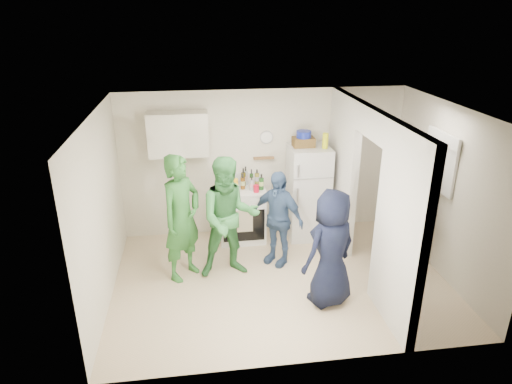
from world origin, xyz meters
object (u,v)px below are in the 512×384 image
blue_bowl (304,134)px  stove (242,214)px  yellow_cup_stack_top (325,141)px  person_green_center (229,218)px  wicker_basket (303,142)px  fridge (308,193)px  person_denim (277,218)px  person_nook (400,214)px  person_navy (331,249)px  person_green_left (182,218)px

blue_bowl → stove: bearing=-178.9°
yellow_cup_stack_top → person_green_center: yellow_cup_stack_top is taller
stove → wicker_basket: (1.03, 0.02, 1.21)m
fridge → yellow_cup_stack_top: yellow_cup_stack_top is taller
person_denim → person_nook: bearing=33.3°
yellow_cup_stack_top → fridge: bearing=155.6°
person_green_center → person_navy: 1.54m
person_denim → person_nook: size_ratio=0.88×
stove → yellow_cup_stack_top: yellow_cup_stack_top is taller
blue_bowl → person_denim: 1.48m
person_denim → person_nook: (1.81, -0.32, 0.11)m
person_navy → person_nook: 1.53m
person_nook → stove: bearing=-88.4°
yellow_cup_stack_top → person_nook: 1.63m
blue_bowl → fridge: bearing=-26.6°
stove → blue_bowl: 1.69m
stove → person_navy: (0.95, -1.97, 0.34)m
blue_bowl → person_nook: blue_bowl is taller
fridge → wicker_basket: 0.88m
wicker_basket → person_navy: size_ratio=0.22×
person_denim → person_navy: 1.23m
yellow_cup_stack_top → person_green_left: (-2.32, -0.91, -0.79)m
person_green_left → person_nook: 3.23m
wicker_basket → person_denim: (-0.58, -0.87, -0.93)m
person_green_center → person_nook: size_ratio=1.06×
stove → person_green_left: size_ratio=0.50×
wicker_basket → person_green_center: person_green_center is taller
blue_bowl → person_green_left: person_green_left is taller
person_nook → blue_bowl: bearing=-105.1°
blue_bowl → person_navy: bearing=-92.2°
wicker_basket → blue_bowl: (0.00, 0.00, 0.13)m
wicker_basket → person_denim: 1.39m
stove → blue_bowl: size_ratio=3.88×
person_denim → person_navy: size_ratio=0.93×
yellow_cup_stack_top → person_green_left: bearing=-158.6°
wicker_basket → person_navy: wicker_basket is taller
blue_bowl → person_denim: bearing=-123.6°
person_navy → person_green_left: bearing=-52.1°
yellow_cup_stack_top → person_green_left: 2.61m
person_green_left → person_navy: 2.14m
person_green_left → person_navy: bearing=-73.2°
fridge → person_green_center: 1.77m
person_green_left → person_green_center: 0.68m
fridge → person_green_left: (-2.10, -1.01, 0.14)m
blue_bowl → person_green_center: blue_bowl is taller
stove → person_nook: person_nook is taller
wicker_basket → person_green_left: bearing=-152.1°
fridge → yellow_cup_stack_top: (0.22, -0.10, 0.93)m
stove → person_nook: bearing=-27.4°
person_nook → fridge: bearing=-106.3°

